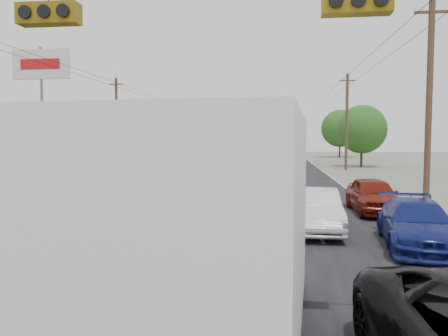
{
  "coord_description": "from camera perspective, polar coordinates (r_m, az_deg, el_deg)",
  "views": [
    {
      "loc": [
        5.31,
        -7.04,
        3.39
      ],
      "look_at": [
        3.24,
        9.89,
        2.2
      ],
      "focal_mm": 35.0,
      "sensor_mm": 36.0,
      "label": 1
    }
  ],
  "objects": [
    {
      "name": "red_sedan",
      "position": [
        13.03,
        -10.65,
        -8.0
      ],
      "size": [
        2.04,
        4.4,
        1.4
      ],
      "primitive_type": "imported",
      "rotation": [
        0.0,
        0.0,
        -0.14
      ],
      "color": "#9E1D09",
      "rests_on": "ground"
    },
    {
      "name": "utility_pole_right_c",
      "position": [
        47.61,
        15.73,
        5.91
      ],
      "size": [
        1.6,
        0.3,
        10.0
      ],
      "color": "#422D1E",
      "rests_on": "ground"
    },
    {
      "name": "tree_right_far",
      "position": [
        77.79,
        14.92,
        5.02
      ],
      "size": [
        6.4,
        6.4,
        8.16
      ],
      "color": "#382619",
      "rests_on": "ground"
    },
    {
      "name": "queue_car_e",
      "position": [
        20.75,
        18.87,
        -3.43
      ],
      "size": [
        1.97,
        4.67,
        1.58
      ],
      "primitive_type": "imported",
      "rotation": [
        0.0,
        0.0,
        0.02
      ],
      "color": "maroon",
      "rests_on": "ground"
    },
    {
      "name": "pole_sign_billboard",
      "position": [
        40.62,
        -22.78,
        11.44
      ],
      "size": [
        5.0,
        0.25,
        11.0
      ],
      "color": "slate",
      "rests_on": "ground"
    },
    {
      "name": "queue_car_a",
      "position": [
        18.6,
        -5.26,
        -4.42
      ],
      "size": [
        1.61,
        3.96,
        1.35
      ],
      "primitive_type": "imported",
      "rotation": [
        0.0,
        0.0,
        0.01
      ],
      "color": "black",
      "rests_on": "ground"
    },
    {
      "name": "utility_pole_left_c",
      "position": [
        50.33,
        -13.84,
        5.84
      ],
      "size": [
        1.6,
        0.3,
        10.0
      ],
      "color": "#422D1E",
      "rests_on": "ground"
    },
    {
      "name": "oncoming_far",
      "position": [
        28.92,
        -6.48,
        -1.23
      ],
      "size": [
        2.8,
        5.63,
        1.53
      ],
      "primitive_type": "imported",
      "rotation": [
        0.0,
        0.0,
        3.1
      ],
      "color": "gray",
      "rests_on": "ground"
    },
    {
      "name": "queue_car_c",
      "position": [
        23.31,
        2.47,
        -2.73
      ],
      "size": [
        2.75,
        5.0,
        1.33
      ],
      "primitive_type": "imported",
      "rotation": [
        0.0,
        0.0,
        -0.12
      ],
      "color": "#9DA1A4",
      "rests_on": "ground"
    },
    {
      "name": "queue_car_b",
      "position": [
        16.19,
        11.85,
        -5.45
      ],
      "size": [
        1.65,
        4.62,
        1.52
      ],
      "primitive_type": "imported",
      "rotation": [
        0.0,
        0.0,
        0.01
      ],
      "color": "silver",
      "rests_on": "ground"
    },
    {
      "name": "center_median",
      "position": [
        37.56,
        -1.19,
        -1.03
      ],
      "size": [
        0.5,
        160.0,
        0.2
      ],
      "primitive_type": "cube",
      "color": "gray",
      "rests_on": "ground"
    },
    {
      "name": "box_truck",
      "position": [
        6.64,
        -1.12,
        -9.11
      ],
      "size": [
        3.1,
        7.42,
        3.68
      ],
      "rotation": [
        0.0,
        0.0,
        -0.08
      ],
      "color": "black",
      "rests_on": "ground"
    },
    {
      "name": "traffic_signals",
      "position": [
        8.32,
        -22.54,
        18.33
      ],
      "size": [
        25.0,
        0.3,
        0.54
      ],
      "color": "black",
      "rests_on": "ground"
    },
    {
      "name": "utility_pole_right_b",
      "position": [
        23.24,
        25.21,
        7.85
      ],
      "size": [
        1.6,
        0.3,
        10.0
      ],
      "color": "#422D1E",
      "rests_on": "ground"
    },
    {
      "name": "oncoming_near",
      "position": [
        20.85,
        -21.17,
        -3.53
      ],
      "size": [
        2.33,
        5.3,
        1.52
      ],
      "primitive_type": "imported",
      "rotation": [
        0.0,
        0.0,
        3.1
      ],
      "color": "black",
      "rests_on": "ground"
    },
    {
      "name": "tree_right_mid",
      "position": [
        52.94,
        17.57,
        4.84
      ],
      "size": [
        5.6,
        5.6,
        7.14
      ],
      "color": "#382619",
      "rests_on": "ground"
    },
    {
      "name": "pole_sign_far",
      "position": [
        51.65,
        -17.47,
        4.94
      ],
      "size": [
        2.2,
        0.25,
        6.0
      ],
      "color": "slate",
      "rests_on": "ground"
    },
    {
      "name": "queue_car_d",
      "position": [
        14.79,
        23.87,
        -6.76
      ],
      "size": [
        2.57,
        5.16,
        1.44
      ],
      "primitive_type": "imported",
      "rotation": [
        0.0,
        0.0,
        -0.11
      ],
      "color": "navy",
      "rests_on": "ground"
    },
    {
      "name": "road_surface",
      "position": [
        37.57,
        -1.19,
        -1.18
      ],
      "size": [
        20.0,
        160.0,
        0.02
      ],
      "primitive_type": "cube",
      "color": "black",
      "rests_on": "ground"
    },
    {
      "name": "tree_left_far",
      "position": [
        72.39,
        -15.24,
        4.12
      ],
      "size": [
        4.8,
        4.8,
        6.12
      ],
      "color": "#382619",
      "rests_on": "ground"
    }
  ]
}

